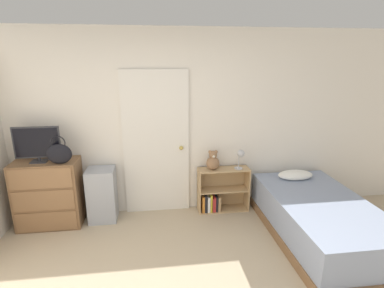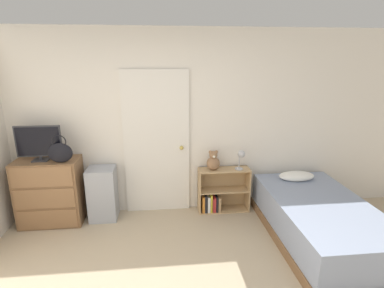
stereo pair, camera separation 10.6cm
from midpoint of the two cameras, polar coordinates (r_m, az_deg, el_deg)
wall_back at (r=4.17m, az=-6.74°, el=3.77°), size 10.00×0.06×2.55m
door_closed at (r=4.18m, az=-7.55°, el=0.01°), size 0.91×0.09×2.02m
dresser at (r=4.41m, az=-26.20°, el=-8.45°), size 0.80×0.43×0.89m
tv at (r=4.21m, az=-28.08°, el=0.05°), size 0.56×0.16×0.46m
handbag at (r=4.04m, az=-24.67°, el=-1.66°), size 0.30×0.10×0.36m
storage_bin at (r=4.32m, az=-17.42°, el=-9.18°), size 0.37×0.34×0.73m
bookshelf at (r=4.43m, az=4.41°, el=-9.34°), size 0.73×0.25×0.64m
teddy_bear at (r=4.21m, az=3.28°, el=-3.29°), size 0.19×0.19×0.28m
desk_lamp at (r=4.24m, az=8.51°, el=-2.18°), size 0.13×0.13×0.28m
bed at (r=4.07m, az=22.41°, el=-13.06°), size 1.11×1.99×0.61m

